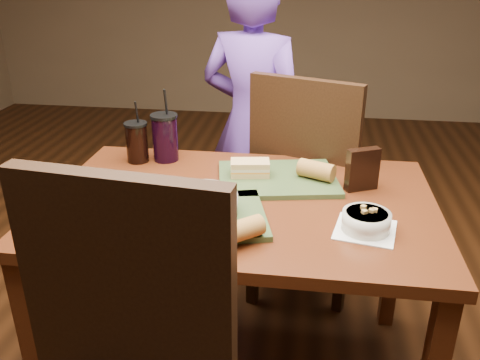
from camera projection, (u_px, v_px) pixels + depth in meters
name	position (u px, v px, depth m)	size (l,w,h in m)	color
dining_table	(240.00, 223.00, 1.74)	(1.30, 0.85, 0.75)	#4F230F
chair_far	(301.00, 180.00, 2.22)	(0.60, 0.61, 1.07)	black
diner	(253.00, 126.00, 2.46)	(0.54, 0.35, 1.48)	#623AA0
tray_near	(197.00, 217.00, 1.57)	(0.42, 0.32, 0.02)	#374D28
tray_far	(277.00, 179.00, 1.84)	(0.42, 0.32, 0.02)	#374D28
salad_bowl	(201.00, 202.00, 1.55)	(0.23, 0.23, 0.08)	silver
soup_bowl	(366.00, 221.00, 1.50)	(0.20, 0.20, 0.07)	white
sandwich_near	(155.00, 201.00, 1.59)	(0.12, 0.09, 0.05)	#593819
sandwich_far	(250.00, 168.00, 1.83)	(0.15, 0.10, 0.06)	tan
baguette_near	(243.00, 230.00, 1.42)	(0.06, 0.06, 0.12)	#AD7533
baguette_far	(316.00, 170.00, 1.80)	(0.06, 0.06, 0.13)	#AD7533
cup_cola	(137.00, 142.00, 1.98)	(0.09, 0.09, 0.25)	black
cup_berry	(165.00, 137.00, 1.99)	(0.11, 0.11, 0.29)	black
chip_bag	(362.00, 169.00, 1.74)	(0.11, 0.04, 0.15)	black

